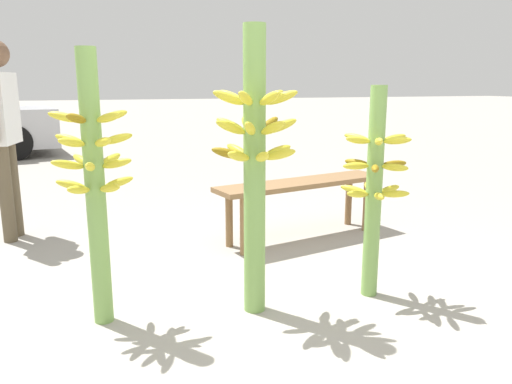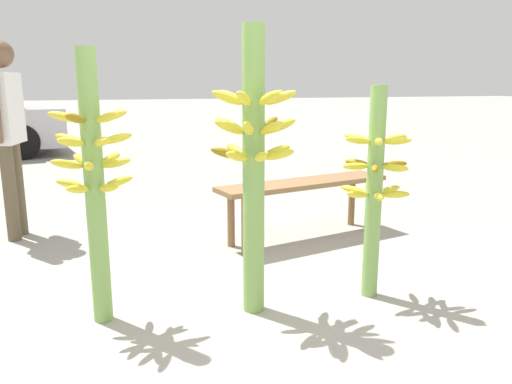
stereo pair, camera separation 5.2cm
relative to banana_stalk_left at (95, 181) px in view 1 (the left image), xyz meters
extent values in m
plane|color=#9E998E|center=(0.76, -0.53, -0.80)|extent=(80.00, 80.00, 0.00)
cylinder|color=#7AA851|center=(0.00, 0.00, -0.06)|extent=(0.10, 0.10, 1.48)
ellipsoid|color=gold|center=(-0.12, 0.03, 0.33)|extent=(0.17, 0.08, 0.08)
ellipsoid|color=olive|center=(-0.07, -0.11, 0.33)|extent=(0.13, 0.17, 0.08)
ellipsoid|color=gold|center=(0.08, -0.10, 0.33)|extent=(0.14, 0.16, 0.08)
ellipsoid|color=gold|center=(0.12, 0.05, 0.33)|extent=(0.17, 0.10, 0.08)
ellipsoid|color=gold|center=(-0.01, 0.13, 0.33)|extent=(0.06, 0.17, 0.08)
ellipsoid|color=gold|center=(0.03, 0.12, 0.21)|extent=(0.08, 0.17, 0.08)
ellipsoid|color=gold|center=(-0.11, 0.07, 0.21)|extent=(0.17, 0.12, 0.08)
ellipsoid|color=gold|center=(-0.10, -0.08, 0.21)|extent=(0.16, 0.14, 0.08)
ellipsoid|color=gold|center=(0.05, -0.12, 0.21)|extent=(0.11, 0.17, 0.08)
ellipsoid|color=gold|center=(0.13, 0.01, 0.21)|extent=(0.17, 0.06, 0.08)
ellipsoid|color=gold|center=(0.11, -0.06, 0.09)|extent=(0.17, 0.11, 0.08)
ellipsoid|color=gold|center=(0.09, 0.09, 0.09)|extent=(0.15, 0.15, 0.08)
ellipsoid|color=gold|center=(-0.06, 0.11, 0.09)|extent=(0.12, 0.17, 0.08)
ellipsoid|color=gold|center=(-0.13, -0.02, 0.09)|extent=(0.17, 0.07, 0.08)
ellipsoid|color=gold|center=(-0.02, -0.13, 0.09)|extent=(0.07, 0.17, 0.08)
ellipsoid|color=gold|center=(-0.08, -0.10, -0.02)|extent=(0.14, 0.16, 0.08)
ellipsoid|color=gold|center=(0.07, -0.11, -0.02)|extent=(0.13, 0.17, 0.08)
ellipsoid|color=gold|center=(0.12, 0.03, -0.02)|extent=(0.17, 0.08, 0.08)
ellipsoid|color=gold|center=(0.01, 0.13, -0.02)|extent=(0.05, 0.17, 0.08)
ellipsoid|color=gold|center=(-0.12, 0.05, -0.02)|extent=(0.17, 0.10, 0.08)
cylinder|color=#7AA851|center=(0.84, -0.14, 0.00)|extent=(0.12, 0.12, 1.60)
ellipsoid|color=gold|center=(0.97, -0.08, 0.42)|extent=(0.19, 0.13, 0.11)
ellipsoid|color=olive|center=(0.87, 0.00, 0.42)|extent=(0.09, 0.20, 0.11)
ellipsoid|color=gold|center=(0.75, -0.03, 0.42)|extent=(0.16, 0.18, 0.11)
ellipsoid|color=gold|center=(0.70, -0.15, 0.42)|extent=(0.19, 0.05, 0.11)
ellipsoid|color=gold|center=(0.75, -0.26, 0.42)|extent=(0.16, 0.18, 0.11)
ellipsoid|color=gold|center=(0.87, -0.28, 0.42)|extent=(0.09, 0.20, 0.11)
ellipsoid|color=gold|center=(0.97, -0.20, 0.42)|extent=(0.19, 0.12, 0.11)
ellipsoid|color=olive|center=(0.95, -0.06, 0.27)|extent=(0.18, 0.15, 0.11)
ellipsoid|color=gold|center=(0.85, 0.00, 0.27)|extent=(0.06, 0.19, 0.11)
ellipsoid|color=gold|center=(0.73, -0.05, 0.27)|extent=(0.17, 0.16, 0.11)
ellipsoid|color=gold|center=(0.70, -0.17, 0.27)|extent=(0.19, 0.08, 0.11)
ellipsoid|color=gold|center=(0.77, -0.27, 0.27)|extent=(0.13, 0.19, 0.11)
ellipsoid|color=gold|center=(0.89, -0.27, 0.27)|extent=(0.12, 0.19, 0.11)
ellipsoid|color=gold|center=(0.98, -0.18, 0.27)|extent=(0.20, 0.10, 0.11)
ellipsoid|color=gold|center=(0.72, -0.23, 0.13)|extent=(0.18, 0.15, 0.09)
ellipsoid|color=gold|center=(0.83, -0.29, 0.13)|extent=(0.06, 0.19, 0.09)
ellipsoid|color=gold|center=(0.95, -0.24, 0.13)|extent=(0.18, 0.16, 0.09)
ellipsoid|color=gold|center=(0.98, -0.12, 0.13)|extent=(0.20, 0.08, 0.09)
ellipsoid|color=gold|center=(0.91, -0.02, 0.13)|extent=(0.13, 0.19, 0.09)
ellipsoid|color=gold|center=(0.78, -0.01, 0.13)|extent=(0.12, 0.19, 0.09)
ellipsoid|color=olive|center=(0.70, -0.10, 0.13)|extent=(0.20, 0.10, 0.09)
cylinder|color=#7AA851|center=(1.59, -0.18, -0.15)|extent=(0.10, 0.10, 1.29)
ellipsoid|color=gold|center=(1.65, -0.06, 0.18)|extent=(0.12, 0.17, 0.07)
ellipsoid|color=gold|center=(1.52, -0.07, 0.18)|extent=(0.13, 0.17, 0.07)
ellipsoid|color=gold|center=(1.46, -0.18, 0.18)|extent=(0.17, 0.05, 0.07)
ellipsoid|color=gold|center=(1.53, -0.29, 0.18)|extent=(0.12, 0.17, 0.07)
ellipsoid|color=gold|center=(1.66, -0.28, 0.18)|extent=(0.13, 0.17, 0.07)
ellipsoid|color=gold|center=(1.72, -0.17, 0.18)|extent=(0.17, 0.05, 0.07)
ellipsoid|color=olive|center=(1.53, -0.06, 0.02)|extent=(0.12, 0.17, 0.05)
ellipsoid|color=gold|center=(1.46, -0.17, 0.02)|extent=(0.17, 0.05, 0.05)
ellipsoid|color=olive|center=(1.52, -0.28, 0.02)|extent=(0.13, 0.17, 0.05)
ellipsoid|color=gold|center=(1.65, -0.29, 0.02)|extent=(0.12, 0.17, 0.05)
ellipsoid|color=olive|center=(1.72, -0.18, 0.02)|extent=(0.17, 0.05, 0.05)
ellipsoid|color=gold|center=(1.66, -0.07, 0.02)|extent=(0.13, 0.17, 0.05)
ellipsoid|color=gold|center=(1.50, -0.08, -0.14)|extent=(0.15, 0.16, 0.06)
ellipsoid|color=gold|center=(1.46, -0.20, -0.14)|extent=(0.18, 0.08, 0.06)
ellipsoid|color=gold|center=(1.55, -0.30, -0.14)|extent=(0.10, 0.18, 0.06)
ellipsoid|color=gold|center=(1.67, -0.27, -0.14)|extent=(0.15, 0.16, 0.06)
ellipsoid|color=gold|center=(1.71, -0.15, -0.14)|extent=(0.18, 0.08, 0.06)
ellipsoid|color=gold|center=(1.63, -0.06, -0.14)|extent=(0.10, 0.18, 0.06)
cylinder|color=brown|center=(-0.66, 1.75, -0.39)|extent=(0.13, 0.13, 0.81)
cylinder|color=brown|center=(-0.63, 1.92, -0.39)|extent=(0.13, 0.13, 0.81)
cube|color=white|center=(-0.65, 1.83, 0.30)|extent=(0.25, 0.41, 0.57)
cylinder|color=brown|center=(-0.60, 2.07, 0.31)|extent=(0.11, 0.11, 0.54)
cube|color=olive|center=(1.67, 1.03, -0.32)|extent=(1.57, 0.63, 0.04)
cylinder|color=olive|center=(1.03, 1.02, -0.57)|extent=(0.06, 0.06, 0.46)
cylinder|color=olive|center=(2.26, 1.27, -0.57)|extent=(0.06, 0.06, 0.46)
cylinder|color=olive|center=(1.08, 0.79, -0.57)|extent=(0.06, 0.06, 0.46)
cylinder|color=olive|center=(2.31, 1.04, -0.57)|extent=(0.06, 0.06, 0.46)
cylinder|color=black|center=(-1.14, 6.70, -0.49)|extent=(0.64, 0.30, 0.61)
cylinder|color=black|center=(-1.41, 8.31, -0.49)|extent=(0.64, 0.30, 0.61)
camera|label=1|loc=(-0.05, -2.70, 0.50)|focal=35.00mm
camera|label=2|loc=(0.00, -2.72, 0.50)|focal=35.00mm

